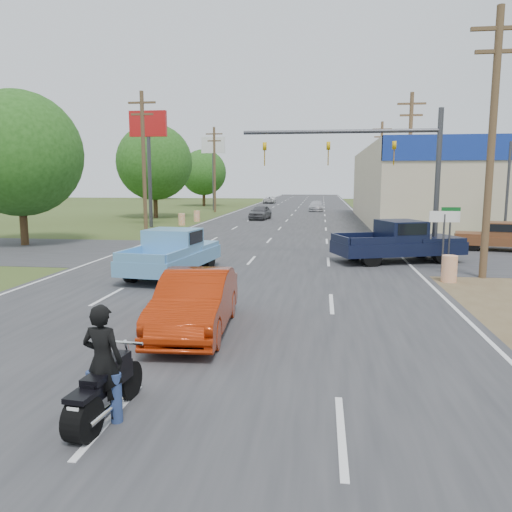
# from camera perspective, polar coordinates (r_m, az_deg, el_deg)

# --- Properties ---
(ground) EXTENTS (200.00, 200.00, 0.00)m
(ground) POSITION_cam_1_polar(r_m,az_deg,el_deg) (8.60, -16.29, -17.55)
(ground) COLOR #39451B
(ground) RESTS_ON ground
(main_road) EXTENTS (15.00, 180.00, 0.02)m
(main_road) POSITION_cam_1_polar(r_m,az_deg,el_deg) (47.29, 3.54, 4.06)
(main_road) COLOR #2D2D30
(main_road) RESTS_ON ground
(cross_road) EXTENTS (120.00, 10.00, 0.02)m
(cross_road) POSITION_cam_1_polar(r_m,az_deg,el_deg) (25.52, 0.10, 0.19)
(cross_road) COLOR #2D2D30
(cross_road) RESTS_ON ground
(utility_pole_1) EXTENTS (2.00, 0.28, 10.00)m
(utility_pole_1) POSITION_cam_1_polar(r_m,az_deg,el_deg) (21.04, 25.36, 12.08)
(utility_pole_1) COLOR #4C3823
(utility_pole_1) RESTS_ON ground
(utility_pole_2) EXTENTS (2.00, 0.28, 10.00)m
(utility_pole_2) POSITION_cam_1_polar(r_m,az_deg,el_deg) (38.57, 17.12, 10.57)
(utility_pole_2) COLOR #4C3823
(utility_pole_2) RESTS_ON ground
(utility_pole_3) EXTENTS (2.00, 0.28, 10.00)m
(utility_pole_3) POSITION_cam_1_polar(r_m,az_deg,el_deg) (56.40, 14.07, 9.95)
(utility_pole_3) COLOR #4C3823
(utility_pole_3) RESTS_ON ground
(utility_pole_5) EXTENTS (2.00, 0.28, 10.00)m
(utility_pole_5) POSITION_cam_1_polar(r_m,az_deg,el_deg) (37.31, -12.72, 10.81)
(utility_pole_5) COLOR #4C3823
(utility_pole_5) RESTS_ON ground
(utility_pole_6) EXTENTS (2.00, 0.28, 10.00)m
(utility_pole_6) POSITION_cam_1_polar(r_m,az_deg,el_deg) (60.41, -4.76, 10.06)
(utility_pole_6) COLOR #4C3823
(utility_pole_6) RESTS_ON ground
(tree_0) EXTENTS (7.14, 7.14, 8.84)m
(tree_0) POSITION_cam_1_polar(r_m,az_deg,el_deg) (32.10, -25.47, 10.50)
(tree_0) COLOR #422D19
(tree_0) RESTS_ON ground
(tree_1) EXTENTS (7.56, 7.56, 9.36)m
(tree_1) POSITION_cam_1_polar(r_m,az_deg,el_deg) (51.84, -11.55, 10.45)
(tree_1) COLOR #422D19
(tree_1) RESTS_ON ground
(tree_2) EXTENTS (6.72, 6.72, 8.32)m
(tree_2) POSITION_cam_1_polar(r_m,az_deg,el_deg) (75.10, -6.02, 9.48)
(tree_2) COLOR #422D19
(tree_2) RESTS_ON ground
(tree_5) EXTENTS (7.98, 7.98, 9.88)m
(tree_5) POSITION_cam_1_polar(r_m,az_deg,el_deg) (105.50, 22.48, 9.12)
(tree_5) COLOR #422D19
(tree_5) RESTS_ON ground
(tree_6) EXTENTS (8.82, 8.82, 10.92)m
(tree_6) POSITION_cam_1_polar(r_m,az_deg,el_deg) (107.35, -10.71, 9.93)
(tree_6) COLOR #422D19
(tree_6) RESTS_ON ground
(barrel_0) EXTENTS (0.56, 0.56, 1.00)m
(barrel_0) POSITION_cam_1_polar(r_m,az_deg,el_deg) (19.88, 21.22, -1.37)
(barrel_0) COLOR orange
(barrel_0) RESTS_ON ground
(barrel_1) EXTENTS (0.56, 0.56, 1.00)m
(barrel_1) POSITION_cam_1_polar(r_m,az_deg,el_deg) (28.20, 17.98, 1.58)
(barrel_1) COLOR orange
(barrel_1) RESTS_ON ground
(barrel_2) EXTENTS (0.56, 0.56, 1.00)m
(barrel_2) POSITION_cam_1_polar(r_m,az_deg,el_deg) (42.80, -8.48, 4.16)
(barrel_2) COLOR orange
(barrel_2) RESTS_ON ground
(barrel_3) EXTENTS (0.56, 0.56, 1.00)m
(barrel_3) POSITION_cam_1_polar(r_m,az_deg,el_deg) (46.58, -6.77, 4.55)
(barrel_3) COLOR orange
(barrel_3) RESTS_ON ground
(pole_sign_left_near) EXTENTS (3.00, 0.35, 9.20)m
(pole_sign_left_near) POSITION_cam_1_polar(r_m,az_deg,el_deg) (41.52, -12.19, 13.15)
(pole_sign_left_near) COLOR #3F3F44
(pole_sign_left_near) RESTS_ON ground
(pole_sign_left_far) EXTENTS (3.00, 0.35, 9.20)m
(pole_sign_left_far) POSITION_cam_1_polar(r_m,az_deg,el_deg) (64.60, -4.90, 11.61)
(pole_sign_left_far) COLOR #3F3F44
(pole_sign_left_far) RESTS_ON ground
(lane_sign) EXTENTS (1.20, 0.08, 2.52)m
(lane_sign) POSITION_cam_1_polar(r_m,az_deg,el_deg) (21.69, 20.70, 3.18)
(lane_sign) COLOR #3F3F44
(lane_sign) RESTS_ON ground
(street_name_sign) EXTENTS (0.80, 0.08, 2.61)m
(street_name_sign) POSITION_cam_1_polar(r_m,az_deg,el_deg) (23.30, 21.27, 2.76)
(street_name_sign) COLOR #3F3F44
(street_name_sign) RESTS_ON ground
(signal_mast) EXTENTS (9.12, 0.40, 7.00)m
(signal_mast) POSITION_cam_1_polar(r_m,az_deg,el_deg) (24.19, 13.85, 10.87)
(signal_mast) COLOR #3F3F44
(signal_mast) RESTS_ON ground
(red_convertible) EXTENTS (1.88, 4.69, 1.52)m
(red_convertible) POSITION_cam_1_polar(r_m,az_deg,el_deg) (12.45, -6.97, -5.33)
(red_convertible) COLOR #962206
(red_convertible) RESTS_ON ground
(motorcycle) EXTENTS (0.66, 2.14, 1.09)m
(motorcycle) POSITION_cam_1_polar(r_m,az_deg,el_deg) (8.34, -17.15, -14.82)
(motorcycle) COLOR black
(motorcycle) RESTS_ON ground
(rider) EXTENTS (0.69, 0.49, 1.79)m
(rider) POSITION_cam_1_polar(r_m,az_deg,el_deg) (8.23, -17.09, -12.03)
(rider) COLOR black
(rider) RESTS_ON ground
(blue_pickup) EXTENTS (2.85, 5.79, 1.84)m
(blue_pickup) POSITION_cam_1_polar(r_m,az_deg,el_deg) (20.18, -9.40, 0.48)
(blue_pickup) COLOR black
(blue_pickup) RESTS_ON ground
(navy_pickup) EXTENTS (6.25, 4.11, 1.93)m
(navy_pickup) POSITION_cam_1_polar(r_m,az_deg,el_deg) (24.01, 16.21, 1.64)
(navy_pickup) COLOR black
(navy_pickup) RESTS_ON ground
(brown_pickup) EXTENTS (4.92, 2.80, 1.54)m
(brown_pickup) POSITION_cam_1_polar(r_m,az_deg,el_deg) (29.88, 25.97, 2.03)
(brown_pickup) COLOR black
(brown_pickup) RESTS_ON ground
(distant_car_grey) EXTENTS (2.09, 4.24, 1.39)m
(distant_car_grey) POSITION_cam_1_polar(r_m,az_deg,el_deg) (48.57, 0.50, 5.00)
(distant_car_grey) COLOR #4F4F53
(distant_car_grey) RESTS_ON ground
(distant_car_silver) EXTENTS (1.80, 4.38, 1.27)m
(distant_car_silver) POSITION_cam_1_polar(r_m,az_deg,el_deg) (62.50, 6.90, 5.69)
(distant_car_silver) COLOR silver
(distant_car_silver) RESTS_ON ground
(distant_car_white) EXTENTS (2.02, 4.24, 1.17)m
(distant_car_white) POSITION_cam_1_polar(r_m,az_deg,el_deg) (83.65, 1.57, 6.43)
(distant_car_white) COLOR silver
(distant_car_white) RESTS_ON ground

